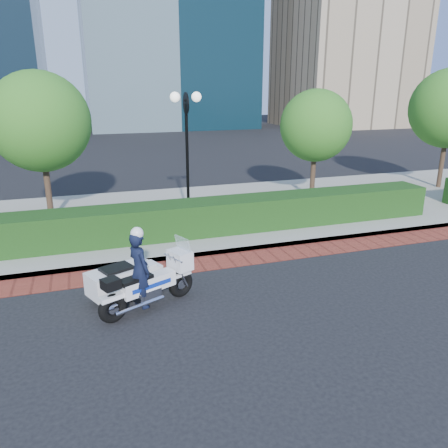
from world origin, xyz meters
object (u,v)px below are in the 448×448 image
object	(u,v)px
police_motorcycle	(136,277)
lamppost	(187,136)
tree_b	(40,122)
tree_c	(316,126)

from	to	relation	value
police_motorcycle	lamppost	bearing A→B (deg)	41.51
lamppost	tree_b	size ratio (longest dim) A/B	0.86
tree_c	police_motorcycle	distance (m)	10.73
tree_b	lamppost	bearing A→B (deg)	-16.11
tree_c	police_motorcycle	xyz separation A→B (m)	(-8.00, -6.74, -2.41)
lamppost	tree_b	distance (m)	4.71
lamppost	tree_c	distance (m)	5.65
police_motorcycle	tree_c	bearing A→B (deg)	16.29
lamppost	tree_c	world-z (taller)	tree_c
tree_c	tree_b	bearing A→B (deg)	180.00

